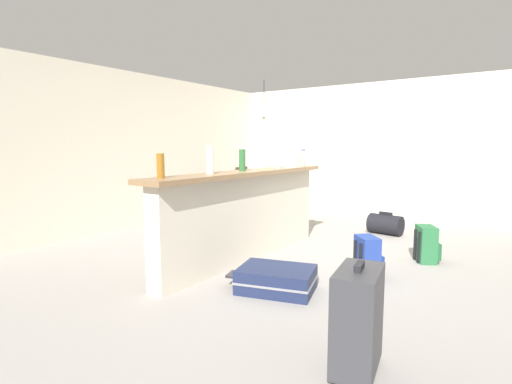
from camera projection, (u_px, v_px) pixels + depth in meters
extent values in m
cube|color=gray|center=(305.00, 254.00, 4.98)|extent=(13.00, 13.00, 0.05)
cube|color=silver|center=(144.00, 151.00, 6.55)|extent=(6.60, 0.10, 2.50)
cube|color=silver|center=(367.00, 150.00, 7.48)|extent=(0.10, 6.00, 2.50)
cube|color=silver|center=(246.00, 218.00, 4.59)|extent=(2.80, 0.20, 1.00)
cube|color=#93704C|center=(246.00, 173.00, 4.53)|extent=(2.96, 0.40, 0.05)
cylinder|color=#9E661E|center=(161.00, 166.00, 3.53)|extent=(0.07, 0.07, 0.22)
cylinder|color=silver|center=(210.00, 160.00, 4.03)|extent=(0.07, 0.07, 0.29)
cylinder|color=#2D6B38|center=(242.00, 160.00, 4.49)|extent=(0.08, 0.08, 0.25)
cylinder|color=silver|center=(279.00, 160.00, 4.99)|extent=(0.06, 0.06, 0.20)
cylinder|color=#284C89|center=(303.00, 158.00, 5.50)|extent=(0.06, 0.06, 0.24)
cube|color=silver|center=(294.00, 159.00, 5.32)|extent=(0.26, 0.18, 0.22)
cube|color=#332319|center=(258.00, 179.00, 7.19)|extent=(1.10, 0.80, 0.04)
cylinder|color=#332319|center=(258.00, 204.00, 6.64)|extent=(0.06, 0.06, 0.70)
cylinder|color=#332319|center=(287.00, 198.00, 7.44)|extent=(0.06, 0.06, 0.70)
cylinder|color=#332319|center=(227.00, 201.00, 7.03)|extent=(0.06, 0.06, 0.70)
cylinder|color=#332319|center=(258.00, 195.00, 7.82)|extent=(0.06, 0.06, 0.70)
cube|color=#4C331E|center=(282.00, 198.00, 6.83)|extent=(0.48, 0.48, 0.04)
cube|color=#4C331E|center=(272.00, 182.00, 6.87)|extent=(0.40, 0.13, 0.48)
cylinder|color=#4C331E|center=(288.00, 212.00, 6.66)|extent=(0.04, 0.04, 0.41)
cylinder|color=#4C331E|center=(293.00, 209.00, 6.95)|extent=(0.04, 0.04, 0.41)
cylinder|color=#4C331E|center=(270.00, 211.00, 6.77)|extent=(0.04, 0.04, 0.41)
cylinder|color=#4C331E|center=(276.00, 208.00, 7.07)|extent=(0.04, 0.04, 0.41)
cube|color=#4C331E|center=(233.00, 193.00, 7.55)|extent=(0.44, 0.44, 0.04)
cube|color=#4C331E|center=(241.00, 180.00, 7.44)|extent=(0.40, 0.08, 0.48)
cylinder|color=#4C331E|center=(231.00, 202.00, 7.79)|extent=(0.04, 0.04, 0.41)
cylinder|color=#4C331E|center=(222.00, 205.00, 7.52)|extent=(0.04, 0.04, 0.41)
cylinder|color=#4C331E|center=(245.00, 204.00, 7.64)|extent=(0.04, 0.04, 0.41)
cylinder|color=#4C331E|center=(236.00, 206.00, 7.36)|extent=(0.04, 0.04, 0.41)
cylinder|color=black|center=(264.00, 95.00, 7.01)|extent=(0.01, 0.01, 0.54)
cone|color=white|center=(264.00, 113.00, 7.04)|extent=(0.34, 0.34, 0.14)
sphere|color=white|center=(264.00, 118.00, 7.05)|extent=(0.07, 0.07, 0.07)
cube|color=#1E284C|center=(276.00, 279.00, 3.63)|extent=(0.65, 0.79, 0.22)
cube|color=gray|center=(276.00, 279.00, 3.63)|extent=(0.66, 0.80, 0.02)
cube|color=#2D2D33|center=(235.00, 275.00, 3.77)|extent=(0.21, 0.18, 0.02)
cube|color=#286B3D|center=(426.00, 244.00, 4.52)|extent=(0.33, 0.29, 0.42)
cube|color=#205530|center=(435.00, 250.00, 4.52)|extent=(0.22, 0.16, 0.19)
cube|color=black|center=(419.00, 247.00, 4.46)|extent=(0.04, 0.04, 0.36)
cube|color=black|center=(415.00, 244.00, 4.60)|extent=(0.04, 0.04, 0.36)
cylinder|color=black|center=(385.00, 224.00, 5.93)|extent=(0.35, 0.51, 0.30)
cube|color=black|center=(386.00, 213.00, 5.91)|extent=(0.05, 0.20, 0.04)
cube|color=#233D93|center=(367.00, 257.00, 4.01)|extent=(0.33, 0.32, 0.42)
cube|color=navy|center=(377.00, 263.00, 4.04)|extent=(0.20, 0.19, 0.19)
cube|color=black|center=(360.00, 261.00, 3.93)|extent=(0.04, 0.04, 0.36)
cube|color=black|center=(355.00, 257.00, 4.07)|extent=(0.04, 0.04, 0.36)
cube|color=#38383D|center=(358.00, 319.00, 2.31)|extent=(0.47, 0.31, 0.60)
cylinder|color=black|center=(362.00, 352.00, 2.52)|extent=(0.06, 0.04, 0.06)
cylinder|color=black|center=(349.00, 384.00, 2.18)|extent=(0.06, 0.04, 0.06)
cube|color=#232328|center=(359.00, 266.00, 2.27)|extent=(0.14, 0.06, 0.04)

